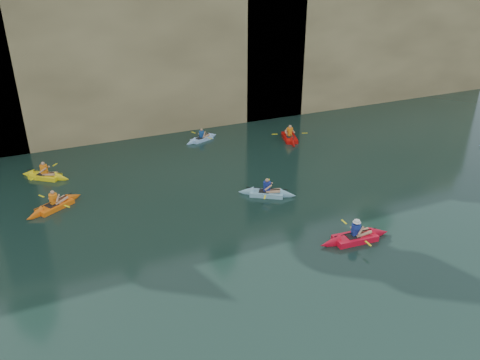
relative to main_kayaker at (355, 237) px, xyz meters
name	(u,v)px	position (x,y,z in m)	size (l,w,h in m)	color
ground	(278,331)	(-6.00, -3.60, -0.18)	(160.00, 160.00, 0.00)	black
cliff	(103,37)	(-6.00, 26.40, 5.82)	(70.00, 16.00, 12.00)	tan
cliff_slab_center	(151,53)	(-4.00, 19.00, 5.52)	(24.00, 2.40, 11.40)	tan
cliff_slab_east	(375,46)	(16.00, 19.00, 4.74)	(26.00, 2.40, 9.84)	tan
sea_cave_center	(73,122)	(-10.00, 18.35, 1.42)	(3.50, 1.00, 3.20)	black
sea_cave_east	(256,92)	(4.00, 18.35, 2.07)	(5.00, 1.00, 4.50)	black
main_kayaker	(355,237)	(0.00, 0.00, 0.00)	(3.61, 2.41, 1.33)	red
kayaker_orange	(55,206)	(-12.18, 9.01, -0.02)	(3.22, 2.41, 1.26)	orange
kayaker_ltblue_near	(267,193)	(-1.53, 5.74, -0.02)	(3.08, 2.39, 1.26)	#81BAD7
kayaker_red_far	(290,137)	(4.09, 12.96, -0.01)	(2.49, 3.69, 1.34)	red
kayaker_yellow	(45,176)	(-12.36, 13.18, -0.02)	(2.94, 2.57, 1.29)	yellow
kayaker_ltblue_mid	(202,139)	(-1.72, 15.40, -0.04)	(2.93, 2.06, 1.10)	#98C9FF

